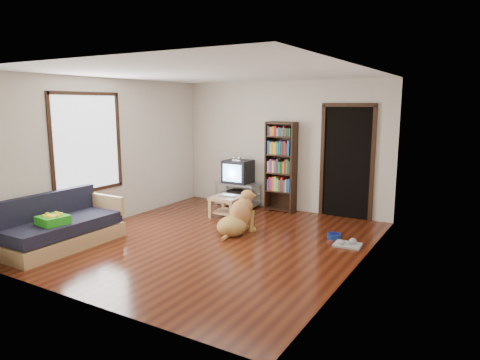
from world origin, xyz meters
The scene contains 18 objects.
ground centered at (0.00, 0.00, 0.00)m, with size 5.00×5.00×0.00m, color #511F0E.
ceiling centered at (0.00, 0.00, 2.60)m, with size 5.00×5.00×0.00m, color white.
wall_back centered at (0.00, 2.50, 1.30)m, with size 4.50×4.50×0.00m, color beige.
wall_front centered at (0.00, -2.50, 1.30)m, with size 4.50×4.50×0.00m, color beige.
wall_left centered at (-2.25, 0.00, 1.30)m, with size 5.00×5.00×0.00m, color beige.
wall_right centered at (2.25, 0.00, 1.30)m, with size 5.00×5.00×0.00m, color beige.
green_cushion centered at (-1.75, -1.61, 0.48)m, with size 0.37×0.37×0.12m, color green.
laptop centered at (-0.61, 1.33, 0.41)m, with size 0.35×0.22×0.03m, color silver.
dog_bowl centered at (1.60, 1.10, 0.04)m, with size 0.22×0.22×0.08m, color navy.
grey_rag centered at (1.90, 0.85, 0.01)m, with size 0.40×0.32×0.03m, color gray.
window centered at (-2.23, -0.50, 1.50)m, with size 0.03×1.46×1.70m.
doorway centered at (1.35, 2.48, 1.12)m, with size 1.03×0.05×2.19m.
tv_stand centered at (-0.90, 2.25, 0.27)m, with size 0.90×0.45×0.50m.
crt_tv centered at (-0.90, 2.27, 0.74)m, with size 0.55×0.52×0.58m.
bookshelf centered at (0.05, 2.34, 1.00)m, with size 0.60×0.30×1.80m.
sofa centered at (-1.87, -1.38, 0.26)m, with size 0.80×1.80×0.80m.
coffee_table centered at (-0.61, 1.36, 0.28)m, with size 0.55×0.55×0.40m.
dog centered at (0.11, 0.54, 0.27)m, with size 0.62×0.91×0.75m.
Camera 1 is at (3.67, -5.41, 2.16)m, focal length 32.00 mm.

